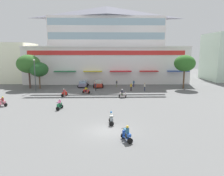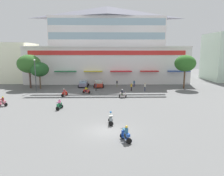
{
  "view_description": "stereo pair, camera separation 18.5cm",
  "coord_description": "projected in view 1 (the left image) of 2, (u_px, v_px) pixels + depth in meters",
  "views": [
    {
      "loc": [
        -0.02,
        -20.01,
        7.99
      ],
      "look_at": [
        0.82,
        12.51,
        2.24
      ],
      "focal_mm": 32.84,
      "sensor_mm": 36.0,
      "label": 1
    },
    {
      "loc": [
        0.17,
        -20.02,
        7.99
      ],
      "look_at": [
        0.82,
        12.51,
        2.24
      ],
      "focal_mm": 32.84,
      "sensor_mm": 36.0,
      "label": 2
    }
  ],
  "objects": [
    {
      "name": "pedestrian_1",
      "position": [
        117.0,
        83.0,
        46.83
      ],
      "size": [
        0.5,
        0.5,
        1.65
      ],
      "color": "#6F704F",
      "rests_on": "ground"
    },
    {
      "name": "scooter_rider_4",
      "position": [
        2.0,
        102.0,
        30.43
      ],
      "size": [
        1.45,
        0.95,
        1.49
      ],
      "color": "black",
      "rests_on": "ground"
    },
    {
      "name": "scooter_rider_3",
      "position": [
        123.0,
        94.0,
        36.27
      ],
      "size": [
        1.39,
        0.76,
        1.55
      ],
      "color": "black",
      "rests_on": "ground"
    },
    {
      "name": "colonial_building",
      "position": [
        107.0,
        49.0,
        54.67
      ],
      "size": [
        41.33,
        15.44,
        19.7
      ],
      "color": "white",
      "rests_on": "ground"
    },
    {
      "name": "ground_plane",
      "position": [
        107.0,
        101.0,
        33.89
      ],
      "size": [
        128.0,
        128.0,
        0.0
      ],
      "primitive_type": "plane",
      "color": "#5F5F5F"
    },
    {
      "name": "flank_building_right",
      "position": [
        223.0,
        57.0,
        58.16
      ],
      "size": [
        8.9,
        11.08,
        13.13
      ],
      "color": "silver",
      "rests_on": "ground"
    },
    {
      "name": "parked_car_1",
      "position": [
        98.0,
        84.0,
        47.03
      ],
      "size": [
        2.48,
        4.34,
        1.46
      ],
      "color": "#B23222",
      "rests_on": "ground"
    },
    {
      "name": "pedestrian_2",
      "position": [
        131.0,
        86.0,
        42.5
      ],
      "size": [
        0.42,
        0.42,
        1.61
      ],
      "color": "black",
      "rests_on": "ground"
    },
    {
      "name": "plaza_tree_1",
      "position": [
        185.0,
        63.0,
        44.42
      ],
      "size": [
        4.58,
        3.97,
        7.33
      ],
      "color": "brown",
      "rests_on": "ground"
    },
    {
      "name": "streetlamp_near",
      "position": [
        35.0,
        73.0,
        41.4
      ],
      "size": [
        0.4,
        0.4,
        6.56
      ],
      "color": "#474C51",
      "rests_on": "ground"
    },
    {
      "name": "pedestrian_4",
      "position": [
        145.0,
        86.0,
        42.15
      ],
      "size": [
        0.4,
        0.4,
        1.72
      ],
      "color": "#2C334F",
      "rests_on": "ground"
    },
    {
      "name": "plaza_tree_2",
      "position": [
        39.0,
        69.0,
        44.38
      ],
      "size": [
        4.01,
        4.24,
        5.82
      ],
      "color": "brown",
      "rests_on": "ground"
    },
    {
      "name": "plaza_tree_0",
      "position": [
        29.0,
        64.0,
        44.58
      ],
      "size": [
        5.1,
        4.81,
        7.42
      ],
      "color": "brown",
      "rests_on": "ground"
    },
    {
      "name": "scooter_rider_0",
      "position": [
        64.0,
        93.0,
        37.29
      ],
      "size": [
        1.07,
        1.53,
        1.5
      ],
      "color": "black",
      "rests_on": "ground"
    },
    {
      "name": "pedestrian_0",
      "position": [
        134.0,
        83.0,
        47.42
      ],
      "size": [
        0.48,
        0.48,
        1.59
      ],
      "color": "#2E224C",
      "rests_on": "ground"
    },
    {
      "name": "flank_building_left",
      "position": [
        8.0,
        62.0,
        56.08
      ],
      "size": [
        13.31,
        11.54,
        10.32
      ],
      "color": "white",
      "rests_on": "ground"
    },
    {
      "name": "scooter_rider_7",
      "position": [
        111.0,
        119.0,
        22.91
      ],
      "size": [
        0.57,
        1.38,
        1.47
      ],
      "color": "black",
      "rests_on": "ground"
    },
    {
      "name": "parked_car_0",
      "position": [
        83.0,
        84.0,
        47.53
      ],
      "size": [
        2.42,
        4.31,
        1.42
      ],
      "color": "slate",
      "rests_on": "ground"
    },
    {
      "name": "scooter_rider_8",
      "position": [
        127.0,
        135.0,
        18.49
      ],
      "size": [
        1.03,
        1.52,
        1.52
      ],
      "color": "black",
      "rests_on": "ground"
    },
    {
      "name": "scooter_rider_1",
      "position": [
        60.0,
        105.0,
        28.82
      ],
      "size": [
        0.8,
        1.45,
        1.54
      ],
      "color": "black",
      "rests_on": "ground"
    },
    {
      "name": "scooter_rider_2",
      "position": [
        86.0,
        91.0,
        39.82
      ],
      "size": [
        1.55,
        1.16,
        1.43
      ],
      "color": "black",
      "rests_on": "ground"
    },
    {
      "name": "pedestrian_3",
      "position": [
        96.0,
        86.0,
        42.53
      ],
      "size": [
        0.39,
        0.39,
        1.72
      ],
      "color": "#282A29",
      "rests_on": "ground"
    }
  ]
}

